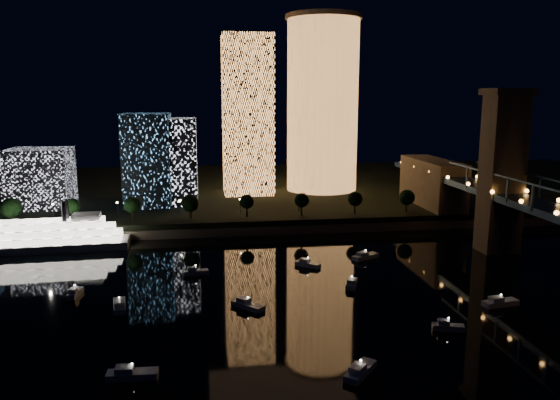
{
  "coord_description": "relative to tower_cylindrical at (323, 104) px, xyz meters",
  "views": [
    {
      "loc": [
        -25.26,
        -103.56,
        47.56
      ],
      "look_at": [
        -2.67,
        55.0,
        17.12
      ],
      "focal_mm": 35.0,
      "sensor_mm": 36.0,
      "label": 1
    }
  ],
  "objects": [
    {
      "name": "ground",
      "position": [
        -29.18,
        -141.86,
        -44.11
      ],
      "size": [
        520.0,
        520.0,
        0.0
      ],
      "primitive_type": "plane",
      "color": "black",
      "rests_on": "ground"
    },
    {
      "name": "far_bank",
      "position": [
        -29.18,
        18.14,
        -41.61
      ],
      "size": [
        420.0,
        160.0,
        5.0
      ],
      "primitive_type": "cube",
      "color": "black",
      "rests_on": "ground"
    },
    {
      "name": "seawall",
      "position": [
        -29.18,
        -59.86,
        -42.61
      ],
      "size": [
        420.0,
        6.0,
        3.0
      ],
      "primitive_type": "cube",
      "color": "#6B5E4C",
      "rests_on": "ground"
    },
    {
      "name": "tower_cylindrical",
      "position": [
        0.0,
        0.0,
        0.0
      ],
      "size": [
        34.0,
        34.0,
        77.97
      ],
      "color": "#F49B4E",
      "rests_on": "far_bank"
    },
    {
      "name": "tower_rectangular",
      "position": [
        -34.45,
        -3.75,
        -4.77
      ],
      "size": [
        21.58,
        21.58,
        68.68
      ],
      "primitive_type": "cube",
      "color": "#F49B4E",
      "rests_on": "far_bank"
    },
    {
      "name": "midrise_blocks",
      "position": [
        -95.43,
        -23.06,
        -23.49
      ],
      "size": [
        101.24,
        26.24,
        36.13
      ],
      "color": "white",
      "rests_on": "far_bank"
    },
    {
      "name": "riverboat",
      "position": [
        -106.21,
        -70.72,
        -39.97
      ],
      "size": [
        54.13,
        14.23,
        16.14
      ],
      "color": "silver",
      "rests_on": "ground"
    },
    {
      "name": "motorboats",
      "position": [
        -36.32,
        -129.99,
        -43.3
      ],
      "size": [
        104.89,
        84.07,
        2.78
      ],
      "color": "silver",
      "rests_on": "ground"
    },
    {
      "name": "esplanade_trees",
      "position": [
        -68.92,
        -53.86,
        -33.64
      ],
      "size": [
        166.32,
        6.85,
        8.93
      ],
      "color": "black",
      "rests_on": "far_bank"
    },
    {
      "name": "street_lamps",
      "position": [
        -63.18,
        -47.86,
        -35.09
      ],
      "size": [
        132.7,
        0.7,
        5.65
      ],
      "color": "black",
      "rests_on": "far_bank"
    }
  ]
}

